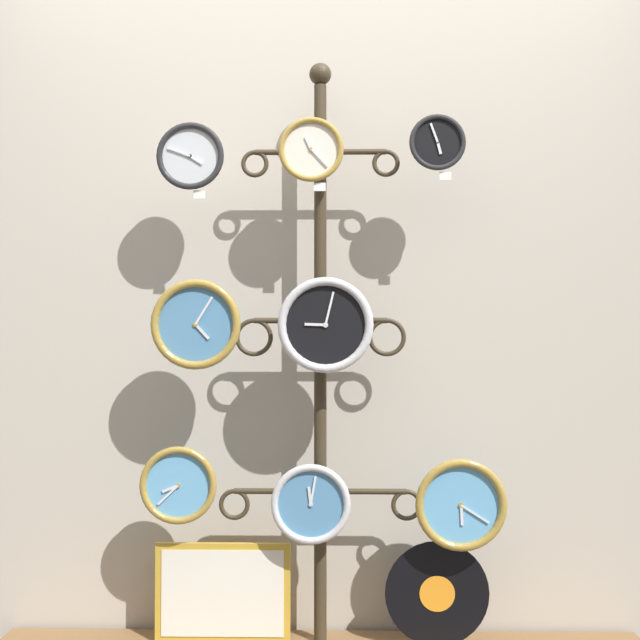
{
  "coord_description": "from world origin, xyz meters",
  "views": [
    {
      "loc": [
        0.06,
        -2.66,
        1.04
      ],
      "look_at": [
        0.0,
        0.36,
        1.15
      ],
      "focal_mm": 50.0,
      "sensor_mm": 36.0,
      "label": 1
    }
  ],
  "objects_px": {
    "clock_bottom_center": "(311,504)",
    "clock_top_right": "(437,143)",
    "picture_frame": "(223,593)",
    "display_stand": "(320,428)",
    "clock_top_left": "(190,156)",
    "clock_bottom_right": "(461,505)",
    "clock_middle_left": "(196,324)",
    "clock_bottom_left": "(178,485)",
    "clock_top_center": "(311,150)",
    "clock_middle_center": "(326,325)",
    "vinyl_record": "(437,594)"
  },
  "relations": [
    {
      "from": "clock_bottom_left",
      "to": "picture_frame",
      "type": "bearing_deg",
      "value": 21.87
    },
    {
      "from": "clock_top_center",
      "to": "vinyl_record",
      "type": "bearing_deg",
      "value": 5.82
    },
    {
      "from": "clock_top_left",
      "to": "picture_frame",
      "type": "bearing_deg",
      "value": 26.94
    },
    {
      "from": "clock_top_center",
      "to": "vinyl_record",
      "type": "relative_size",
      "value": 0.63
    },
    {
      "from": "clock_middle_left",
      "to": "picture_frame",
      "type": "relative_size",
      "value": 0.66
    },
    {
      "from": "clock_middle_left",
      "to": "picture_frame",
      "type": "height_order",
      "value": "clock_middle_left"
    },
    {
      "from": "display_stand",
      "to": "picture_frame",
      "type": "xyz_separation_m",
      "value": [
        -0.33,
        -0.02,
        -0.56
      ]
    },
    {
      "from": "clock_middle_center",
      "to": "clock_bottom_center",
      "type": "height_order",
      "value": "clock_middle_center"
    },
    {
      "from": "display_stand",
      "to": "clock_bottom_center",
      "type": "distance_m",
      "value": 0.26
    },
    {
      "from": "clock_top_right",
      "to": "clock_bottom_left",
      "type": "bearing_deg",
      "value": 179.05
    },
    {
      "from": "clock_bottom_right",
      "to": "picture_frame",
      "type": "relative_size",
      "value": 0.66
    },
    {
      "from": "clock_middle_left",
      "to": "clock_bottom_center",
      "type": "relative_size",
      "value": 1.14
    },
    {
      "from": "vinyl_record",
      "to": "display_stand",
      "type": "bearing_deg",
      "value": 173.26
    },
    {
      "from": "picture_frame",
      "to": "clock_top_center",
      "type": "bearing_deg",
      "value": -12.76
    },
    {
      "from": "clock_middle_left",
      "to": "vinyl_record",
      "type": "height_order",
      "value": "clock_middle_left"
    },
    {
      "from": "clock_top_left",
      "to": "picture_frame",
      "type": "xyz_separation_m",
      "value": [
        0.11,
        0.06,
        -1.48
      ]
    },
    {
      "from": "picture_frame",
      "to": "display_stand",
      "type": "bearing_deg",
      "value": 3.63
    },
    {
      "from": "clock_middle_left",
      "to": "clock_bottom_left",
      "type": "distance_m",
      "value": 0.54
    },
    {
      "from": "clock_top_center",
      "to": "clock_middle_left",
      "type": "distance_m",
      "value": 0.7
    },
    {
      "from": "display_stand",
      "to": "clock_bottom_center",
      "type": "height_order",
      "value": "display_stand"
    },
    {
      "from": "clock_middle_center",
      "to": "picture_frame",
      "type": "height_order",
      "value": "clock_middle_center"
    },
    {
      "from": "clock_top_left",
      "to": "clock_middle_center",
      "type": "height_order",
      "value": "clock_top_left"
    },
    {
      "from": "display_stand",
      "to": "clock_middle_center",
      "type": "height_order",
      "value": "display_stand"
    },
    {
      "from": "clock_bottom_left",
      "to": "clock_bottom_right",
      "type": "relative_size",
      "value": 0.86
    },
    {
      "from": "display_stand",
      "to": "clock_top_left",
      "type": "xyz_separation_m",
      "value": [
        -0.44,
        -0.08,
        0.93
      ]
    },
    {
      "from": "clock_bottom_center",
      "to": "clock_top_center",
      "type": "bearing_deg",
      "value": -50.19
    },
    {
      "from": "clock_top_left",
      "to": "clock_bottom_right",
      "type": "bearing_deg",
      "value": -1.89
    },
    {
      "from": "picture_frame",
      "to": "clock_bottom_center",
      "type": "bearing_deg",
      "value": -12.66
    },
    {
      "from": "clock_top_center",
      "to": "clock_bottom_center",
      "type": "xyz_separation_m",
      "value": [
        -0.0,
        0.0,
        -1.19
      ]
    },
    {
      "from": "clock_top_left",
      "to": "clock_bottom_center",
      "type": "distance_m",
      "value": 1.24
    },
    {
      "from": "clock_top_left",
      "to": "clock_bottom_left",
      "type": "distance_m",
      "value": 1.11
    },
    {
      "from": "display_stand",
      "to": "clock_middle_left",
      "type": "relative_size",
      "value": 6.75
    },
    {
      "from": "clock_top_center",
      "to": "clock_top_right",
      "type": "height_order",
      "value": "clock_top_right"
    },
    {
      "from": "display_stand",
      "to": "clock_top_right",
      "type": "xyz_separation_m",
      "value": [
        0.4,
        -0.09,
        0.97
      ]
    },
    {
      "from": "clock_bottom_center",
      "to": "clock_top_right",
      "type": "bearing_deg",
      "value": -0.58
    },
    {
      "from": "display_stand",
      "to": "clock_bottom_center",
      "type": "xyz_separation_m",
      "value": [
        -0.03,
        -0.09,
        -0.24
      ]
    },
    {
      "from": "clock_top_left",
      "to": "clock_bottom_right",
      "type": "xyz_separation_m",
      "value": [
        0.91,
        -0.03,
        -1.17
      ]
    },
    {
      "from": "clock_bottom_center",
      "to": "picture_frame",
      "type": "relative_size",
      "value": 0.58
    },
    {
      "from": "clock_top_center",
      "to": "clock_middle_center",
      "type": "distance_m",
      "value": 0.59
    },
    {
      "from": "clock_top_left",
      "to": "vinyl_record",
      "type": "xyz_separation_m",
      "value": [
        0.83,
        0.03,
        -1.47
      ]
    },
    {
      "from": "clock_bottom_left",
      "to": "picture_frame",
      "type": "xyz_separation_m",
      "value": [
        0.14,
        0.06,
        -0.37
      ]
    },
    {
      "from": "clock_top_left",
      "to": "clock_middle_left",
      "type": "relative_size",
      "value": 0.76
    },
    {
      "from": "display_stand",
      "to": "picture_frame",
      "type": "distance_m",
      "value": 0.65
    },
    {
      "from": "clock_top_left",
      "to": "picture_frame",
      "type": "relative_size",
      "value": 0.5
    },
    {
      "from": "clock_top_center",
      "to": "clock_bottom_left",
      "type": "bearing_deg",
      "value": 178.61
    },
    {
      "from": "display_stand",
      "to": "clock_bottom_left",
      "type": "relative_size",
      "value": 7.89
    },
    {
      "from": "clock_middle_center",
      "to": "picture_frame",
      "type": "bearing_deg",
      "value": 165.81
    },
    {
      "from": "clock_middle_left",
      "to": "clock_bottom_right",
      "type": "distance_m",
      "value": 1.06
    },
    {
      "from": "clock_top_right",
      "to": "clock_middle_center",
      "type": "relative_size",
      "value": 0.6
    },
    {
      "from": "clock_middle_left",
      "to": "clock_top_left",
      "type": "bearing_deg",
      "value": 144.34
    }
  ]
}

